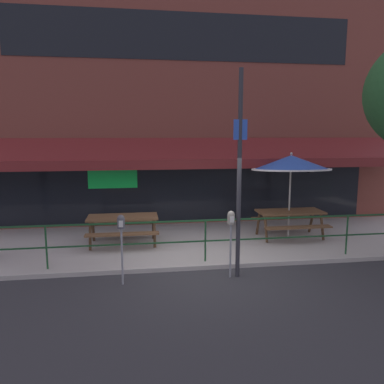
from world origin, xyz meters
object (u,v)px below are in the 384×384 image
Objects in this scene: picnic_table_left at (123,222)px; patio_umbrella_centre at (291,163)px; parking_meter_far at (231,224)px; street_sign_pole at (239,174)px; parking_meter_near at (121,228)px; picnic_table_centre at (290,216)px.

picnic_table_left is 0.76× the size of patio_umbrella_centre.
picnic_table_left is at bearing -178.87° from patio_umbrella_centre.
parking_meter_far is 0.33× the size of street_sign_pole.
patio_umbrella_centre is 5.25m from parking_meter_near.
street_sign_pole is (2.38, 0.08, 1.03)m from parking_meter_near.
picnic_table_centre is 0.42× the size of street_sign_pole.
picnic_table_centre is 3.32m from parking_meter_far.
parking_meter_near is (0.06, -2.40, 0.44)m from picnic_table_left.
patio_umbrella_centre is at bearing 90.00° from picnic_table_centre.
picnic_table_left is at bearing 136.49° from street_sign_pole.
picnic_table_centre is at bearing -90.00° from patio_umbrella_centre.
street_sign_pole is at bearing -43.51° from picnic_table_left.
parking_meter_near reaches higher than picnic_table_centre.
picnic_table_centre is (4.57, 0.02, 0.00)m from picnic_table_left.
street_sign_pole reaches higher than patio_umbrella_centre.
patio_umbrella_centre is at bearing 28.97° from parking_meter_near.
parking_meter_near is at bearing -178.58° from parking_meter_far.
picnic_table_centre is at bearing 45.93° from parking_meter_far.
street_sign_pole is at bearing -132.32° from picnic_table_centre.
street_sign_pole is (-2.13, -2.34, 1.48)m from picnic_table_centre.
parking_meter_far is at bearing -45.84° from picnic_table_left.
street_sign_pole reaches higher than parking_meter_far.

